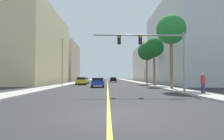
{
  "coord_description": "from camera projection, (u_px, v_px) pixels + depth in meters",
  "views": [
    {
      "loc": [
        -0.06,
        -7.97,
        1.58
      ],
      "look_at": [
        0.65,
        20.7,
        2.58
      ],
      "focal_mm": 30.61,
      "sensor_mm": 36.0,
      "label": 1
    }
  ],
  "objects": [
    {
      "name": "car_yellow",
      "position": [
        82.0,
        81.0,
        37.44
      ],
      "size": [
        2.01,
        4.6,
        1.47
      ],
      "rotation": [
        0.0,
        0.0,
        3.16
      ],
      "color": "gold",
      "rests_on": "ground"
    },
    {
      "name": "building_left_near",
      "position": [
        29.0,
        48.0,
        42.25
      ],
      "size": [
        12.46,
        25.37,
        15.81
      ],
      "primitive_type": "cube",
      "color": "beige",
      "rests_on": "ground"
    },
    {
      "name": "palm_near",
      "position": [
        171.0,
        30.0,
        23.43
      ],
      "size": [
        3.59,
        3.59,
        9.03
      ],
      "color": "brown",
      "rests_on": "sidewalk_right"
    },
    {
      "name": "car_blue",
      "position": [
        98.0,
        82.0,
        28.94
      ],
      "size": [
        2.06,
        3.94,
        1.41
      ],
      "rotation": [
        0.0,
        0.0,
        0.05
      ],
      "color": "#1E389E",
      "rests_on": "ground"
    },
    {
      "name": "pedestrian",
      "position": [
        203.0,
        83.0,
        16.53
      ],
      "size": [
        0.38,
        0.38,
        1.73
      ],
      "rotation": [
        0.0,
        0.0,
        3.23
      ],
      "color": "#3F3859",
      "rests_on": "sidewalk_right"
    },
    {
      "name": "traffic_signal_mast",
      "position": [
        156.0,
        47.0,
        18.15
      ],
      "size": [
        8.75,
        0.36,
        5.77
      ],
      "color": "gray",
      "rests_on": "sidewalk_right"
    },
    {
      "name": "car_silver",
      "position": [
        84.0,
        80.0,
        43.11
      ],
      "size": [
        1.81,
        4.44,
        1.35
      ],
      "rotation": [
        0.0,
        0.0,
        3.16
      ],
      "color": "#BCBCC1",
      "rests_on": "ground"
    },
    {
      "name": "building_left_far",
      "position": [
        51.0,
        62.0,
        68.27
      ],
      "size": [
        17.67,
        18.68,
        13.6
      ],
      "primitive_type": "cube",
      "color": "tan",
      "rests_on": "ground"
    },
    {
      "name": "palm_far",
      "position": [
        147.0,
        52.0,
        40.32
      ],
      "size": [
        3.78,
        3.78,
        8.66
      ],
      "color": "brown",
      "rests_on": "sidewalk_right"
    },
    {
      "name": "palm_mid",
      "position": [
        154.0,
        48.0,
        31.84
      ],
      "size": [
        3.19,
        3.19,
        7.9
      ],
      "color": "brown",
      "rests_on": "sidewalk_right"
    },
    {
      "name": "car_black",
      "position": [
        113.0,
        80.0,
        55.06
      ],
      "size": [
        1.87,
        4.24,
        1.41
      ],
      "rotation": [
        0.0,
        0.0,
        -0.0
      ],
      "color": "black",
      "rests_on": "ground"
    },
    {
      "name": "sidewalk_left",
      "position": [
        76.0,
        82.0,
        49.67
      ],
      "size": [
        2.55,
        168.0,
        0.15
      ],
      "primitive_type": "cube",
      "color": "#B2ADA3",
      "rests_on": "ground"
    },
    {
      "name": "lane_marking_center",
      "position": [
        108.0,
        83.0,
        49.87
      ],
      "size": [
        0.16,
        144.0,
        0.01
      ],
      "primitive_type": "cube",
      "color": "yellow",
      "rests_on": "ground"
    },
    {
      "name": "sidewalk_right",
      "position": [
        138.0,
        82.0,
        50.07
      ],
      "size": [
        2.55,
        168.0,
        0.15
      ],
      "primitive_type": "cube",
      "color": "#B2ADA3",
      "rests_on": "ground"
    },
    {
      "name": "building_right_near",
      "position": [
        192.0,
        44.0,
        41.14
      ],
      "size": [
        14.15,
        26.4,
        17.31
      ],
      "primitive_type": "cube",
      "color": "silver",
      "rests_on": "ground"
    },
    {
      "name": "street_lamp",
      "position": [
        62.0,
        59.0,
        30.86
      ],
      "size": [
        0.56,
        0.28,
        7.62
      ],
      "color": "gray",
      "rests_on": "sidewalk_left"
    },
    {
      "name": "ground",
      "position": [
        108.0,
        83.0,
        49.87
      ],
      "size": [
        192.0,
        192.0,
        0.0
      ],
      "primitive_type": "plane",
      "color": "#2D2D30"
    },
    {
      "name": "building_right_far",
      "position": [
        156.0,
        64.0,
        72.06
      ],
      "size": [
        14.04,
        25.91,
        12.75
      ],
      "primitive_type": "cube",
      "color": "silver",
      "rests_on": "ground"
    }
  ]
}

